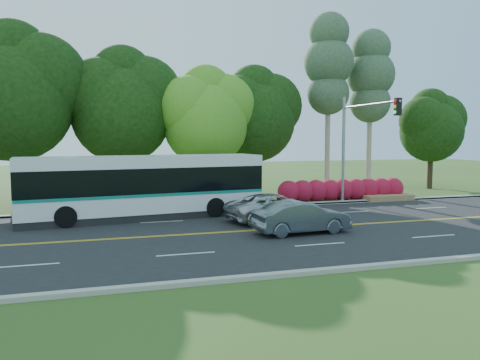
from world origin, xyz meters
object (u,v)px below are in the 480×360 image
object	(u,v)px
transit_bus	(144,187)
traffic_signal	(359,132)
sedan	(301,217)
suv	(275,207)

from	to	relation	value
transit_bus	traffic_signal	bearing A→B (deg)	-4.96
traffic_signal	sedan	world-z (taller)	traffic_signal
traffic_signal	suv	distance (m)	8.59
traffic_signal	suv	size ratio (longest dim) A/B	1.35
transit_bus	suv	bearing A→B (deg)	-31.70
traffic_signal	suv	bearing A→B (deg)	-153.49
traffic_signal	sedan	distance (m)	10.28
traffic_signal	transit_bus	size ratio (longest dim) A/B	0.54
traffic_signal	sedan	bearing A→B (deg)	-135.74
traffic_signal	transit_bus	distance (m)	13.58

